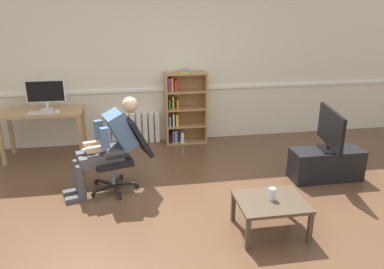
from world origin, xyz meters
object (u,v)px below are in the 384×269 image
at_px(imac_monitor, 46,92).
at_px(bookshelf, 183,108).
at_px(computer_desk, 43,118).
at_px(keyboard, 41,113).
at_px(office_chair, 123,150).
at_px(drinking_glass, 272,194).
at_px(computer_mouse, 57,111).
at_px(tv_stand, 326,164).
at_px(person_seated, 108,143).
at_px(radiator, 133,128).
at_px(coffee_table, 271,204).
at_px(tv_screen, 331,129).

height_order(imac_monitor, bookshelf, bookshelf).
height_order(computer_desk, keyboard, keyboard).
height_order(keyboard, office_chair, office_chair).
bearing_deg(drinking_glass, bookshelf, 100.38).
bearing_deg(computer_mouse, tv_stand, -20.06).
distance_m(bookshelf, person_seated, 1.99).
bearing_deg(radiator, drinking_glass, -64.68).
xyz_separation_m(computer_desk, imac_monitor, (0.08, 0.08, 0.38)).
height_order(computer_desk, radiator, computer_desk).
bearing_deg(imac_monitor, coffee_table, -44.71).
bearing_deg(computer_mouse, drinking_glass, -44.09).
bearing_deg(imac_monitor, computer_mouse, -48.20).
bearing_deg(imac_monitor, bookshelf, 5.70).
bearing_deg(radiator, coffee_table, -65.01).
bearing_deg(tv_screen, drinking_glass, 141.02).
bearing_deg(office_chair, coffee_table, 32.94).
bearing_deg(radiator, imac_monitor, -166.33).
bearing_deg(radiator, tv_stand, -35.68).
bearing_deg(keyboard, imac_monitor, 76.62).
bearing_deg(computer_desk, office_chair, -45.79).
relative_size(computer_desk, coffee_table, 1.71).
relative_size(person_seated, tv_screen, 1.40).
distance_m(person_seated, coffee_table, 2.12).
distance_m(office_chair, tv_stand, 2.76).
xyz_separation_m(person_seated, drinking_glass, (1.70, -1.22, -0.21)).
bearing_deg(radiator, computer_desk, -164.03).
distance_m(keyboard, bookshelf, 2.25).
bearing_deg(tv_stand, tv_screen, -9.74).
xyz_separation_m(computer_desk, person_seated, (1.04, -1.31, 0.01)).
xyz_separation_m(computer_desk, coffee_table, (2.73, -2.55, -0.31)).
bearing_deg(person_seated, tv_screen, 70.37).
bearing_deg(tv_stand, radiator, 144.32).
distance_m(computer_desk, imac_monitor, 0.40).
height_order(office_chair, drinking_glass, office_chair).
bearing_deg(bookshelf, person_seated, -126.47).
xyz_separation_m(person_seated, tv_screen, (2.91, -0.16, 0.07)).
xyz_separation_m(computer_mouse, bookshelf, (1.97, 0.41, -0.16)).
xyz_separation_m(computer_mouse, tv_stand, (3.70, -1.35, -0.56)).
distance_m(office_chair, person_seated, 0.23).
height_order(imac_monitor, keyboard, imac_monitor).
xyz_separation_m(imac_monitor, coffee_table, (2.66, -2.63, -0.70)).
relative_size(office_chair, drinking_glass, 7.51).
bearing_deg(keyboard, drinking_glass, -41.35).
xyz_separation_m(computer_mouse, person_seated, (0.79, -1.19, -0.12)).
bearing_deg(keyboard, bookshelf, 11.10).
height_order(computer_mouse, office_chair, office_chair).
distance_m(computer_mouse, office_chair, 1.51).
bearing_deg(imac_monitor, tv_screen, -21.77).
bearing_deg(tv_screen, computer_mouse, 79.69).
bearing_deg(office_chair, bookshelf, 130.56).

